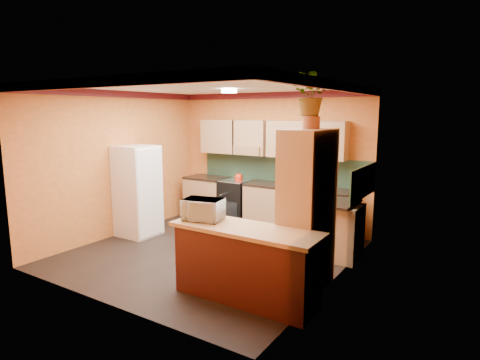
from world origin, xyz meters
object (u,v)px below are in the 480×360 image
pantry (307,210)px  microwave (203,209)px  stove (236,202)px  breakfast_bar (246,266)px  base_cabinets_back (262,206)px  fridge (137,191)px

pantry → microwave: 1.35m
stove → pantry: pantry is taller
stove → pantry: (2.49, -2.14, 0.59)m
stove → pantry: bearing=-40.6°
stove → breakfast_bar: size_ratio=0.51×
base_cabinets_back → breakfast_bar: same height
pantry → microwave: bearing=-146.4°
fridge → breakfast_bar: bearing=-20.9°
base_cabinets_back → microwave: size_ratio=7.30×
stove → fridge: (-1.11, -1.70, 0.39)m
breakfast_bar → microwave: microwave is taller
base_cabinets_back → stove: (-0.62, -0.00, 0.02)m
base_cabinets_back → fridge: fridge is taller
fridge → breakfast_bar: size_ratio=0.94×
pantry → breakfast_bar: size_ratio=1.17×
breakfast_bar → microwave: (-0.65, 0.00, 0.63)m
stove → breakfast_bar: 3.52m
stove → base_cabinets_back: bearing=0.0°
fridge → breakfast_bar: 3.37m
breakfast_bar → microwave: bearing=180.0°
pantry → breakfast_bar: 1.08m
base_cabinets_back → breakfast_bar: size_ratio=2.03×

